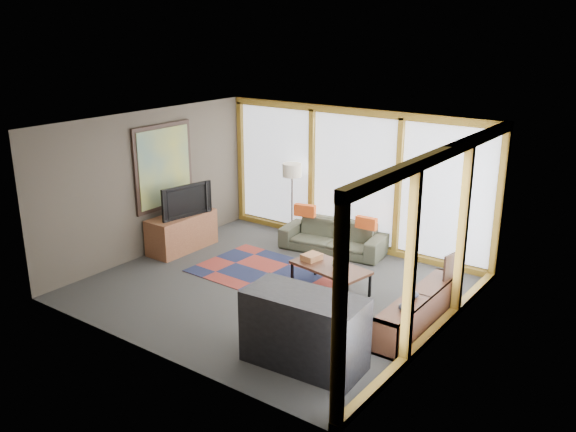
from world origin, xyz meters
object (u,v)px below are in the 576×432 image
Objects in this scene: coffee_table at (330,278)px; tv_console at (182,232)px; floor_lamp at (292,200)px; bar_counter at (304,330)px; bookshelf at (419,311)px; television at (184,200)px; sofa at (333,237)px.

tv_console is at bearing -178.80° from coffee_table.
bar_counter is at bearing -52.45° from floor_lamp.
tv_console reaches higher than bookshelf.
tv_console is (-4.85, 0.25, 0.08)m from bookshelf.
television reaches higher than tv_console.
sofa is 1.55× the size of coffee_table.
coffee_table is at bearing 168.96° from bookshelf.
coffee_table is 2.24m from bar_counter.
tv_console is at bearing -124.21° from floor_lamp.
sofa is at bearing 112.84° from bar_counter.
floor_lamp is 2.68m from coffee_table.
floor_lamp is (-1.10, 0.23, 0.45)m from sofa.
television is 0.70× the size of bar_counter.
bar_counter reaches higher than coffee_table.
coffee_table is at bearing 1.20° from tv_console.
floor_lamp reaches higher than tv_console.
television is (0.08, 0.01, 0.63)m from tv_console.
floor_lamp is at bearing -21.83° from television.
floor_lamp is 2.21m from tv_console.
coffee_table is 3.21m from tv_console.
sofa is at bearing -44.58° from television.
television reaches higher than sofa.
bookshelf is 4.86m from tv_console.
bar_counter is at bearing -25.55° from tv_console.
television is at bearing 149.79° from bar_counter.
bar_counter is at bearing -71.05° from sofa.
bookshelf is at bearing -43.62° from sofa.
coffee_table is (1.98, -1.73, -0.53)m from floor_lamp.
tv_console is at bearing 177.00° from bookshelf.
bookshelf is 1.51× the size of tv_console.
television reaches higher than bookshelf.
tv_console is 1.29× the size of television.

